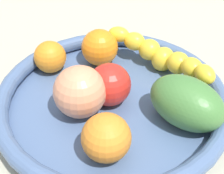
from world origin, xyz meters
TOP-DOWN VIEW (x-y plane):
  - kitchen_counter at (0.00, 0.00)cm, footprint 120.00×120.00cm
  - fruit_bowl at (0.00, 0.00)cm, footprint 34.61×34.61cm
  - banana_draped_left at (-11.29, 0.18)cm, footprint 6.48×21.06cm
  - orange_front at (7.35, 6.40)cm, footprint 6.20×6.20cm
  - orange_mid_left at (1.47, -12.95)cm, footprint 5.30×5.30cm
  - orange_mid_right at (-5.78, -8.76)cm, footprint 6.20×6.20cm
  - tomato_red at (-0.29, -0.51)cm, footprint 6.32×6.32cm
  - peach_blush at (4.50, -1.79)cm, footprint 7.46×7.46cm
  - mango_green at (-4.43, 9.75)cm, footprint 7.93×11.28cm

SIDE VIEW (x-z plane):
  - kitchen_counter at x=0.00cm, z-range 0.00..3.00cm
  - fruit_bowl at x=0.00cm, z-range 3.05..7.23cm
  - orange_mid_left at x=1.47cm, z-range 4.77..10.07cm
  - orange_front at x=7.35cm, z-range 4.77..10.97cm
  - orange_mid_right at x=-5.78cm, z-range 4.77..10.97cm
  - banana_draped_left at x=-11.29cm, z-range 5.05..10.72cm
  - tomato_red at x=-0.29cm, z-range 4.77..11.09cm
  - mango_green at x=-4.43cm, z-range 4.77..11.62cm
  - peach_blush at x=4.50cm, z-range 4.77..12.23cm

